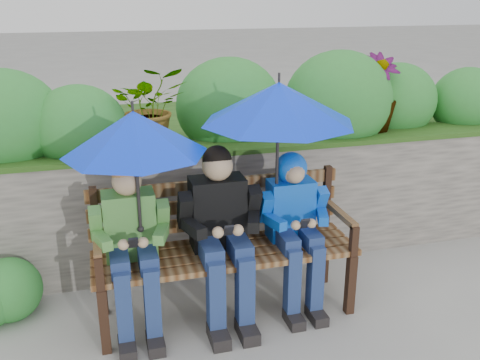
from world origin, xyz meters
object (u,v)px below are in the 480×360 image
object	(u,v)px
boy_right	(295,217)
umbrella_right	(279,103)
boy_middle	(221,227)
boy_left	(132,241)
park_bench	(223,239)
umbrella_left	(134,133)

from	to	relation	value
boy_right	umbrella_right	world-z (taller)	umbrella_right
boy_middle	boy_right	bearing A→B (deg)	2.38
boy_right	boy_left	bearing A→B (deg)	-179.21
park_bench	boy_middle	world-z (taller)	boy_middle
boy_middle	park_bench	bearing A→B (deg)	70.20
boy_right	umbrella_left	bearing A→B (deg)	-178.64
boy_middle	umbrella_right	size ratio (longest dim) A/B	1.17
boy_left	umbrella_right	distance (m)	1.32
boy_middle	umbrella_right	distance (m)	0.91
boy_right	umbrella_right	size ratio (longest dim) A/B	1.08
boy_middle	umbrella_left	world-z (taller)	umbrella_left
park_bench	umbrella_right	bearing A→B (deg)	-2.28
umbrella_right	boy_left	bearing A→B (deg)	-175.93
boy_left	boy_right	size ratio (longest dim) A/B	1.02
boy_left	umbrella_left	bearing A→B (deg)	-9.10
park_bench	boy_right	bearing A→B (deg)	-8.13
park_bench	umbrella_left	world-z (taller)	umbrella_left
park_bench	boy_right	distance (m)	0.52
boy_middle	boy_left	bearing A→B (deg)	179.36
park_bench	umbrella_right	xyz separation A→B (m)	(0.38, -0.02, 0.95)
boy_right	umbrella_right	bearing A→B (deg)	154.80
boy_right	boy_middle	bearing A→B (deg)	-177.62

